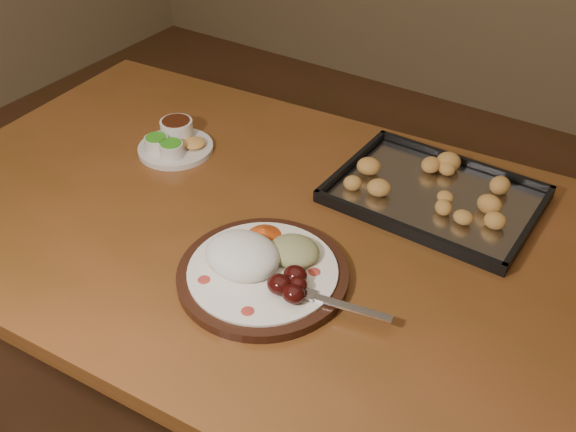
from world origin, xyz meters
The scene contains 5 objects.
ground centered at (0.00, 0.00, 0.00)m, with size 4.00×4.00×0.00m, color #582D1E.
dining_table centered at (0.19, -0.09, 0.65)m, with size 1.56×1.00×0.75m.
dinner_plate centered at (0.27, -0.23, 0.77)m, with size 0.40×0.30×0.07m.
condiment_saucer centered at (-0.14, 0.01, 0.77)m, with size 0.17×0.17×0.06m.
baking_tray centered at (0.43, 0.16, 0.76)m, with size 0.41×0.30×0.04m.
Camera 1 is at (0.76, -0.90, 1.53)m, focal length 40.00 mm.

